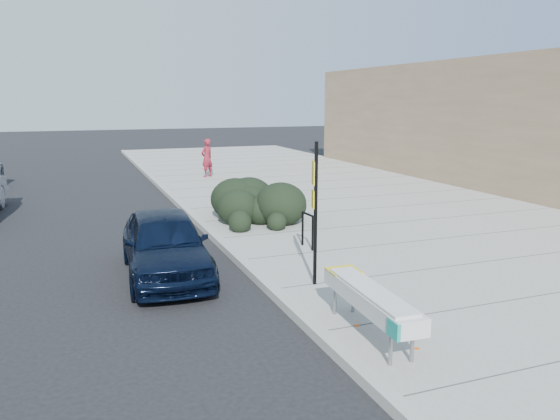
{
  "coord_description": "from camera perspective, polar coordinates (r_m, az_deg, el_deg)",
  "views": [
    {
      "loc": [
        -3.32,
        -8.93,
        3.57
      ],
      "look_at": [
        1.21,
        2.89,
        1.0
      ],
      "focal_mm": 35.0,
      "sensor_mm": 36.0,
      "label": 1
    }
  ],
  "objects": [
    {
      "name": "sedan_navy",
      "position": [
        11.39,
        -11.93,
        -3.46
      ],
      "size": [
        1.8,
        4.08,
        1.37
      ],
      "primitive_type": "imported",
      "rotation": [
        0.0,
        0.0,
        -0.05
      ],
      "color": "black",
      "rests_on": "ground"
    },
    {
      "name": "curb_near",
      "position": [
        14.73,
        -7.35,
        -2.3
      ],
      "size": [
        0.22,
        50.0,
        0.17
      ],
      "primitive_type": "cube",
      "color": "#9E9E99",
      "rests_on": "ground"
    },
    {
      "name": "bike_rack",
      "position": [
        12.73,
        2.9,
        -1.78
      ],
      "size": [
        0.08,
        0.57,
        0.83
      ],
      "rotation": [
        0.0,
        0.0,
        0.05
      ],
      "color": "black",
      "rests_on": "sidewalk_near"
    },
    {
      "name": "hedge",
      "position": [
        15.96,
        -3.06,
        1.51
      ],
      "size": [
        2.38,
        3.79,
        1.32
      ],
      "primitive_type": "ellipsoid",
      "rotation": [
        0.0,
        0.0,
        -0.18
      ],
      "color": "black",
      "rests_on": "sidewalk_near"
    },
    {
      "name": "sign_post",
      "position": [
        10.01,
        3.65,
        0.51
      ],
      "size": [
        0.15,
        0.3,
        2.68
      ],
      "rotation": [
        0.0,
        0.0,
        -0.31
      ],
      "color": "black",
      "rests_on": "sidewalk_near"
    },
    {
      "name": "pedestrian",
      "position": [
        24.74,
        -7.64,
        5.42
      ],
      "size": [
        0.74,
        0.67,
        1.71
      ],
      "primitive_type": "imported",
      "rotation": [
        0.0,
        0.0,
        3.69
      ],
      "color": "maroon",
      "rests_on": "sidewalk_near"
    },
    {
      "name": "bench",
      "position": [
        8.14,
        9.42,
        -9.14
      ],
      "size": [
        0.63,
        2.41,
        0.72
      ],
      "rotation": [
        0.0,
        0.0,
        -0.06
      ],
      "color": "gray",
      "rests_on": "sidewalk_near"
    },
    {
      "name": "sidewalk_near",
      "position": [
        16.9,
        11.42,
        -0.68
      ],
      "size": [
        11.2,
        50.0,
        0.15
      ],
      "primitive_type": "cube",
      "color": "gray",
      "rests_on": "ground"
    },
    {
      "name": "ground",
      "position": [
        10.17,
        -0.53,
        -9.06
      ],
      "size": [
        120.0,
        120.0,
        0.0
      ],
      "primitive_type": "plane",
      "color": "black",
      "rests_on": "ground"
    }
  ]
}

